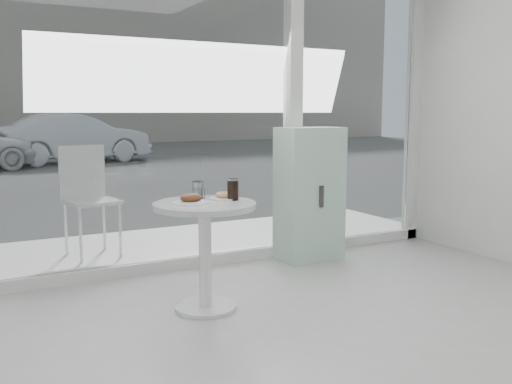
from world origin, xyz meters
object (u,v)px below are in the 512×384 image
car_silver (73,138)px  plate_fritter (192,200)px  mint_cabinet (309,194)px  cola_glass (233,190)px  plate_donut (224,197)px  main_table (205,234)px  water_tumbler_a (197,191)px  water_tumbler_b (200,191)px  patio_chair (88,193)px

car_silver → plate_fritter: size_ratio=16.36×
plate_fritter → mint_cabinet: bearing=29.0°
cola_glass → plate_donut: bearing=118.6°
main_table → plate_fritter: 0.26m
water_tumbler_a → main_table: bearing=-98.2°
plate_donut → water_tumbler_a: bearing=141.7°
water_tumbler_b → cola_glass: (0.16, -0.21, 0.02)m
plate_fritter → main_table: bearing=-3.7°
main_table → patio_chair: 1.88m
mint_cabinet → water_tumbler_b: 1.53m
patio_chair → water_tumbler_b: bearing=-82.9°
mint_cabinet → cola_glass: mint_cabinet is taller
car_silver → plate_donut: 12.60m
water_tumbler_a → cola_glass: bearing=-44.9°
main_table → water_tumbler_a: (0.03, 0.20, 0.28)m
plate_donut → water_tumbler_b: 0.19m
mint_cabinet → patio_chair: bearing=152.5°
water_tumbler_a → water_tumbler_b: 0.04m
car_silver → water_tumbler_a: (-1.43, -12.41, 0.15)m
patio_chair → plate_donut: size_ratio=5.05×
patio_chair → water_tumbler_a: patio_chair is taller
main_table → cola_glass: bearing=1.7°
patio_chair → water_tumbler_b: patio_chair is taller
water_tumbler_b → water_tumbler_a: bearing=-148.7°
car_silver → plate_fritter: (-1.55, -12.61, 0.12)m
mint_cabinet → water_tumbler_a: mint_cabinet is taller
mint_cabinet → car_silver: size_ratio=0.30×
patio_chair → plate_fritter: size_ratio=4.09×
plate_fritter → cola_glass: cola_glass is taller
water_tumbler_a → water_tumbler_b: (0.03, 0.02, -0.00)m
water_tumbler_b → cola_glass: bearing=-52.4°
main_table → car_silver: (1.46, 12.61, 0.13)m
water_tumbler_b → cola_glass: 0.27m
cola_glass → car_silver: bearing=84.4°
plate_fritter → water_tumbler_b: size_ratio=2.13×
patio_chair → water_tumbler_a: bearing=-84.1°
mint_cabinet → plate_donut: bearing=-147.9°
mint_cabinet → plate_fritter: 1.76m
plate_donut → water_tumbler_a: 0.20m
plate_fritter → water_tumbler_a: 0.23m
plate_donut → cola_glass: bearing=-61.4°
main_table → mint_cabinet: mint_cabinet is taller
plate_fritter → patio_chair: bearing=99.9°
plate_fritter → water_tumbler_b: (0.15, 0.21, 0.02)m
main_table → water_tumbler_b: size_ratio=6.52×
water_tumbler_a → cola_glass: cola_glass is taller
patio_chair → car_silver: bearing=70.9°
plate_donut → water_tumbler_b: size_ratio=1.73×
mint_cabinet → water_tumbler_b: (-1.38, -0.64, 0.20)m
main_table → car_silver: 12.70m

